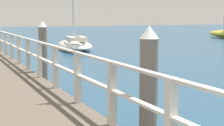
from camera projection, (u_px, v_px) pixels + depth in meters
name	position (u px, v px, depth m)	size (l,w,h in m)	color
pier_railing	(33.00, 53.00, 10.86)	(0.12, 18.38, 1.05)	beige
dock_piling_near	(148.00, 95.00, 5.35)	(0.29, 0.29, 2.13)	#6B6056
dock_piling_far	(43.00, 54.00, 11.29)	(0.29, 0.29, 2.13)	#6B6056
seagull_foreground	(74.00, 45.00, 7.22)	(0.48, 0.21, 0.21)	white
boat_0	(75.00, 44.00, 24.17)	(3.07, 6.44, 7.59)	white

